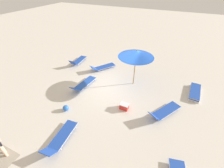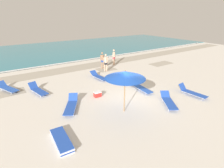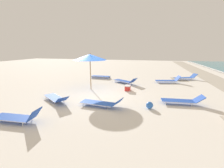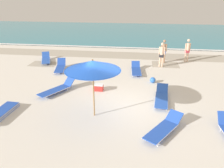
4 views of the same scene
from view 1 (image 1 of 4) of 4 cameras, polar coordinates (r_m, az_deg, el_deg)
The scene contains 10 objects.
ground_plane at distance 10.56m, azimuth 1.52°, elevation -1.06°, with size 60.00×60.00×0.16m.
beach_umbrella at distance 9.72m, azimuth 9.20°, elevation 11.25°, with size 2.30×2.30×2.56m.
lounger_stack at distance 11.16m, azimuth 29.00°, elevation -2.74°, with size 0.72×1.92×0.24m.
sun_lounger_beside_umbrella at distance 7.74m, azimuth -19.03°, elevation -18.75°, with size 0.77×2.12×0.52m.
sun_lounger_near_water_left at distance 8.88m, azimuth 19.28°, elevation -9.79°, with size 1.64×2.18×0.57m.
sun_lounger_near_water_right at distance 10.53m, azimuth -10.74°, elevation 0.04°, with size 0.82×2.23×0.53m.
sun_lounger_mid_beach_solo at distance 12.37m, azimuth -3.48°, elevation 6.55°, with size 1.68×2.10×0.49m.
sun_lounger_mid_beach_pair_b at distance 13.62m, azimuth -12.79°, elevation 8.69°, with size 0.73×2.04×0.62m.
beach_ball at distance 9.02m, azimuth -17.21°, elevation -8.75°, with size 0.34×0.34×0.34m.
cooler_box at distance 8.74m, azimuth 4.69°, elevation -8.45°, with size 0.51×0.37×0.37m.
Camera 1 is at (-3.26, 7.77, 6.30)m, focal length 24.00 mm.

